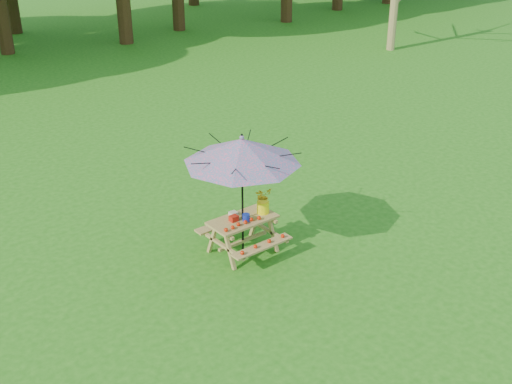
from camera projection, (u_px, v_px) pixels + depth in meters
picnic_table at (243, 236)px, 11.39m from camera, size 1.20×1.32×0.67m
patio_umbrella at (242, 151)px, 10.69m from camera, size 2.06×2.06×2.25m
produce_bins at (239, 217)px, 11.19m from camera, size 0.31×0.43×0.13m
tomatoes_row at (242, 223)px, 11.01m from camera, size 0.77×0.13×0.07m
flower_bucket at (263, 200)px, 11.34m from camera, size 0.30×0.27×0.49m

